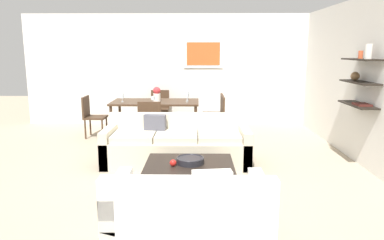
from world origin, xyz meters
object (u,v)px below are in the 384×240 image
at_px(dining_chair_foot, 150,120).
at_px(apple_on_coffee_table, 173,163).
at_px(dining_chair_right_near, 218,114).
at_px(dining_chair_right_far, 217,111).
at_px(wine_glass_right_near, 187,97).
at_px(wine_glass_foot, 153,98).
at_px(sofa_beige, 177,146).
at_px(dining_table, 155,104).
at_px(dining_chair_head, 160,106).
at_px(centerpiece_vase, 157,94).
at_px(wine_glass_left_near, 122,96).
at_px(loveseat_white, 189,214).
at_px(wine_glass_right_far, 187,95).
at_px(coffee_table, 189,177).
at_px(dining_chair_left_near, 91,114).
at_px(decorative_bowl, 190,160).

bearing_deg(dining_chair_foot, apple_on_coffee_table, -75.98).
distance_m(dining_chair_right_near, dining_chair_right_far, 0.43).
bearing_deg(wine_glass_right_near, wine_glass_foot, -156.30).
bearing_deg(wine_glass_foot, apple_on_coffee_table, -78.17).
bearing_deg(wine_glass_right_near, sofa_beige, -93.60).
relative_size(dining_table, dining_chair_head, 2.13).
bearing_deg(dining_chair_head, dining_chair_foot, -90.00).
xyz_separation_m(wine_glass_foot, centerpiece_vase, (0.04, 0.39, 0.04)).
height_order(apple_on_coffee_table, wine_glass_left_near, wine_glass_left_near).
relative_size(sofa_beige, loveseat_white, 1.54).
height_order(apple_on_coffee_table, dining_chair_right_far, dining_chair_right_far).
bearing_deg(dining_chair_right_near, centerpiece_vase, 171.85).
relative_size(loveseat_white, wine_glass_right_far, 8.28).
xyz_separation_m(loveseat_white, wine_glass_right_far, (-0.15, 4.61, 0.59)).
relative_size(coffee_table, dining_chair_right_far, 1.31).
bearing_deg(dining_chair_head, wine_glass_right_near, -55.60).
bearing_deg(wine_glass_right_near, apple_on_coffee_table, -91.54).
bearing_deg(loveseat_white, wine_glass_right_far, 91.86).
relative_size(dining_table, wine_glass_right_far, 10.16).
distance_m(loveseat_white, dining_chair_left_near, 4.80).
height_order(dining_chair_foot, wine_glass_right_near, wine_glass_right_near).
xyz_separation_m(coffee_table, decorative_bowl, (0.01, 0.01, 0.23)).
bearing_deg(wine_glass_foot, dining_chair_head, 90.00).
height_order(sofa_beige, wine_glass_foot, wine_glass_foot).
bearing_deg(dining_chair_right_near, sofa_beige, -113.56).
xyz_separation_m(sofa_beige, dining_chair_left_near, (-1.92, 1.76, 0.21)).
distance_m(dining_chair_right_far, wine_glass_left_near, 2.09).
xyz_separation_m(dining_chair_right_far, dining_chair_head, (-1.34, 0.67, 0.00)).
relative_size(sofa_beige, dining_chair_foot, 2.67).
xyz_separation_m(dining_chair_left_near, centerpiece_vase, (1.38, 0.19, 0.41)).
xyz_separation_m(dining_chair_right_near, centerpiece_vase, (-1.30, 0.19, 0.41)).
distance_m(sofa_beige, dining_chair_right_near, 1.94).
distance_m(decorative_bowl, wine_glass_foot, 2.93).
bearing_deg(dining_chair_right_far, dining_chair_foot, -140.51).
distance_m(dining_table, dining_chair_right_near, 1.37).
distance_m(dining_chair_right_near, wine_glass_left_near, 2.07).
bearing_deg(dining_chair_right_near, decorative_bowl, -99.92).
bearing_deg(dining_chair_foot, coffee_table, -70.71).
relative_size(apple_on_coffee_table, wine_glass_foot, 0.55).
xyz_separation_m(dining_chair_left_near, wine_glass_right_far, (2.03, 0.34, 0.37)).
bearing_deg(dining_chair_left_near, centerpiece_vase, 7.71).
bearing_deg(wine_glass_left_near, wine_glass_right_near, 0.00).
relative_size(dining_chair_right_near, wine_glass_foot, 5.51).
relative_size(dining_chair_right_far, dining_chair_foot, 1.00).
bearing_deg(wine_glass_foot, decorative_bowl, -73.49).
xyz_separation_m(sofa_beige, dining_chair_right_far, (0.77, 2.20, 0.21)).
height_order(dining_chair_right_far, dining_chair_foot, same).
relative_size(apple_on_coffee_table, dining_chair_left_near, 0.10).
distance_m(coffee_table, dining_chair_right_far, 3.48).
xyz_separation_m(dining_table, wine_glass_foot, (-0.00, -0.42, 0.18)).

